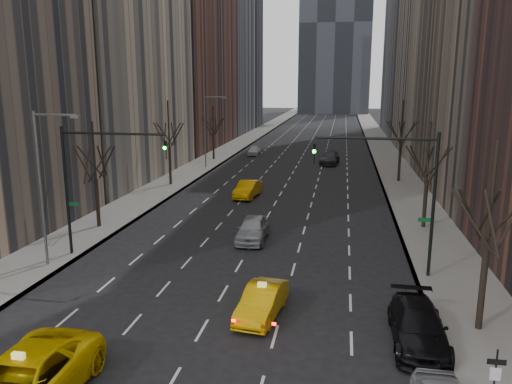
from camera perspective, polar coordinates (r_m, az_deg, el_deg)
The scene contains 22 objects.
ground at distance 19.70m, azimuth -9.62°, elevation -20.69°, with size 400.00×400.00×0.00m, color black.
sidewalk_left at distance 88.01m, azimuth -2.03°, elevation 5.49°, with size 4.50×320.00×0.15m, color slate.
sidewalk_right at distance 86.37m, azimuth 14.14°, elevation 4.99°, with size 4.50×320.00×0.15m, color slate.
bld_left_far at distance 86.67m, azimuth -9.11°, elevation 19.78°, with size 14.00×28.00×44.00m, color brown.
tree_lw_b at distance 38.56m, azimuth -17.83°, elevation 1.39°, with size 3.36×3.50×7.82m.
tree_lw_c at distance 53.01m, azimuth -9.87°, elevation 5.02°, with size 3.36×3.50×8.74m.
tree_lw_d at distance 70.15m, azimuth -4.90°, elevation 6.55°, with size 3.36×3.50×7.36m.
tree_rw_a at distance 23.36m, azimuth 24.86°, elevation -5.76°, with size 3.36×3.50×8.28m.
tree_rw_b at distance 38.62m, azimuth 18.93°, elevation 1.33°, with size 3.36×3.50×7.82m.
tree_rw_c at distance 56.21m, azimuth 16.20°, elevation 5.13°, with size 3.36×3.50×8.74m.
traffic_mast_left at distance 31.70m, azimuth -18.38°, elevation 2.32°, with size 6.69×0.39×8.00m.
traffic_mast_right at distance 28.15m, azimuth 16.42°, elevation 1.24°, with size 6.69×0.39×8.00m.
streetlight_near at distance 30.86m, azimuth -22.97°, elevation 1.95°, with size 2.83×0.22×9.00m.
streetlight_far at distance 62.93m, azimuth -5.54°, elevation 7.74°, with size 2.83×0.22×9.00m.
sign_post at distance 17.65m, azimuth 25.55°, elevation -19.23°, with size 0.55×0.06×2.80m.
taxi_suv at distance 19.33m, azimuth -25.22°, elevation -19.25°, with size 3.09×6.70×1.86m, color #E7BD04.
taxi_sedan at distance 23.76m, azimuth 0.69°, elevation -12.40°, with size 1.54×4.42×1.46m, color #D69904.
silver_sedan_ahead at distance 34.49m, azimuth -0.39°, elevation -4.22°, with size 1.95×4.84×1.65m, color gray.
parked_suv_black at distance 22.53m, azimuth 18.02°, elevation -14.38°, with size 2.18×5.36×1.56m, color black.
far_taxi at distance 47.33m, azimuth -0.95°, elevation 0.33°, with size 1.65×4.74×1.56m, color #E79D04.
far_suv_grey at distance 67.45m, azimuth 8.41°, elevation 3.87°, with size 2.28×5.62×1.63m, color #2C2D31.
far_car_white at distance 74.88m, azimuth -0.22°, elevation 4.77°, with size 1.68×4.17×1.42m, color silver.
Camera 1 is at (5.83, -15.47, 10.71)m, focal length 35.00 mm.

